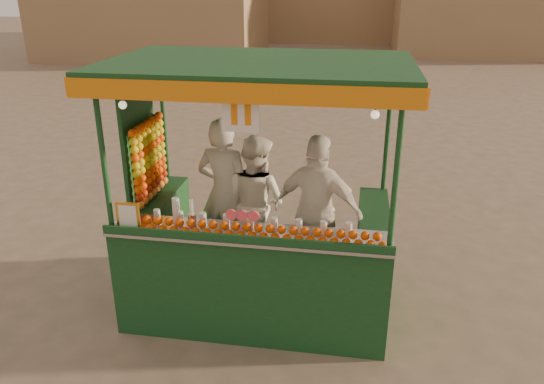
% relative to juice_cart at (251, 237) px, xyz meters
% --- Properties ---
extents(ground, '(90.00, 90.00, 0.00)m').
position_rel_juice_cart_xyz_m(ground, '(0.34, -0.09, -0.91)').
color(ground, brown).
rests_on(ground, ground).
extents(building_right, '(9.00, 6.00, 5.00)m').
position_rel_juice_cart_xyz_m(building_right, '(7.34, 23.91, 1.59)').
color(building_right, '#947654').
rests_on(building_right, ground).
extents(juice_cart, '(3.12, 2.02, 2.83)m').
position_rel_juice_cart_xyz_m(juice_cart, '(0.00, 0.00, 0.00)').
color(juice_cart, '#103B14').
rests_on(juice_cart, ground).
extents(vendor_left, '(0.74, 0.56, 1.84)m').
position_rel_juice_cart_xyz_m(vendor_left, '(-0.39, 0.39, 0.33)').
color(vendor_left, beige).
rests_on(vendor_left, ground).
extents(vendor_middle, '(1.00, 0.93, 1.63)m').
position_rel_juice_cart_xyz_m(vendor_middle, '(-0.03, 0.43, 0.23)').
color(vendor_middle, white).
rests_on(vendor_middle, ground).
extents(vendor_right, '(1.10, 0.67, 1.75)m').
position_rel_juice_cart_xyz_m(vendor_right, '(0.72, 0.16, 0.29)').
color(vendor_right, white).
rests_on(vendor_right, ground).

